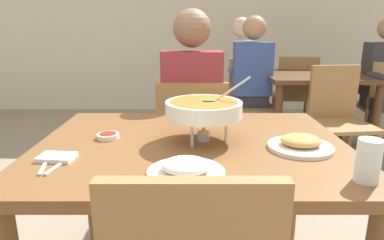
{
  "coord_description": "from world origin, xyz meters",
  "views": [
    {
      "loc": [
        0.0,
        -1.26,
        1.21
      ],
      "look_at": [
        0.0,
        0.15,
        0.82
      ],
      "focal_mm": 31.64,
      "sensor_mm": 36.0,
      "label": 1
    }
  ],
  "objects": [
    {
      "name": "cafe_rear_partition",
      "position": [
        0.0,
        3.77,
        1.5
      ],
      "size": [
        10.0,
        0.1,
        3.0
      ],
      "primitive_type": "cube",
      "color": "beige",
      "rests_on": "ground_plane"
    },
    {
      "name": "dining_table_main",
      "position": [
        0.0,
        0.0,
        0.66
      ],
      "size": [
        1.21,
        0.94,
        0.77
      ],
      "color": "brown",
      "rests_on": "ground_plane"
    },
    {
      "name": "chair_diner_main",
      "position": [
        -0.0,
        0.75,
        0.51
      ],
      "size": [
        0.44,
        0.44,
        0.9
      ],
      "color": "olive",
      "rests_on": "ground_plane"
    },
    {
      "name": "diner_main",
      "position": [
        0.0,
        0.79,
        0.75
      ],
      "size": [
        0.4,
        0.45,
        1.31
      ],
      "color": "#2D2D38",
      "rests_on": "ground_plane"
    },
    {
      "name": "curry_bowl",
      "position": [
        0.05,
        0.02,
        0.9
      ],
      "size": [
        0.33,
        0.3,
        0.26
      ],
      "color": "silver",
      "rests_on": "dining_table_main"
    },
    {
      "name": "rice_plate",
      "position": [
        -0.02,
        -0.31,
        0.79
      ],
      "size": [
        0.24,
        0.24,
        0.06
      ],
      "color": "white",
      "rests_on": "dining_table_main"
    },
    {
      "name": "appetizer_plate",
      "position": [
        0.4,
        -0.07,
        0.79
      ],
      "size": [
        0.24,
        0.24,
        0.06
      ],
      "color": "white",
      "rests_on": "dining_table_main"
    },
    {
      "name": "sauce_dish",
      "position": [
        -0.34,
        0.05,
        0.78
      ],
      "size": [
        0.09,
        0.09,
        0.02
      ],
      "color": "white",
      "rests_on": "dining_table_main"
    },
    {
      "name": "napkin_folded",
      "position": [
        -0.46,
        -0.18,
        0.78
      ],
      "size": [
        0.13,
        0.09,
        0.02
      ],
      "primitive_type": "cube",
      "rotation": [
        0.0,
        0.0,
        -0.1
      ],
      "color": "white",
      "rests_on": "dining_table_main"
    },
    {
      "name": "fork_utensil",
      "position": [
        -0.48,
        -0.23,
        0.77
      ],
      "size": [
        0.05,
        0.17,
        0.01
      ],
      "primitive_type": "cube",
      "rotation": [
        0.0,
        0.0,
        0.21
      ],
      "color": "silver",
      "rests_on": "dining_table_main"
    },
    {
      "name": "spoon_utensil",
      "position": [
        -0.43,
        -0.23,
        0.77
      ],
      "size": [
        0.04,
        0.17,
        0.01
      ],
      "primitive_type": "cube",
      "rotation": [
        0.0,
        0.0,
        -0.19
      ],
      "color": "silver",
      "rests_on": "dining_table_main"
    },
    {
      "name": "drink_glass",
      "position": [
        0.51,
        -0.35,
        0.83
      ],
      "size": [
        0.07,
        0.07,
        0.13
      ],
      "color": "silver",
      "rests_on": "dining_table_main"
    },
    {
      "name": "dining_table_far",
      "position": [
        1.21,
        1.99,
        0.63
      ],
      "size": [
        1.0,
        0.8,
        0.77
      ],
      "color": "#51331C",
      "rests_on": "ground_plane"
    },
    {
      "name": "chair_bg_middle",
      "position": [
        0.58,
        2.07,
        0.51
      ],
      "size": [
        0.45,
        0.45,
        0.9
      ],
      "color": "olive",
      "rests_on": "ground_plane"
    },
    {
      "name": "chair_bg_right",
      "position": [
        0.67,
        2.59,
        0.51
      ],
      "size": [
        0.47,
        0.47,
        0.9
      ],
      "color": "olive",
      "rests_on": "ground_plane"
    },
    {
      "name": "chair_bg_corner",
      "position": [
        1.16,
        2.48,
        0.51
      ],
      "size": [
        0.49,
        0.49,
        0.9
      ],
      "color": "olive",
      "rests_on": "ground_plane"
    },
    {
      "name": "chair_bg_window",
      "position": [
        1.21,
        1.46,
        0.51
      ],
      "size": [
        0.48,
        0.48,
        0.9
      ],
      "color": "olive",
      "rests_on": "ground_plane"
    },
    {
      "name": "patron_bg_middle",
      "position": [
        0.58,
        2.02,
        0.75
      ],
      "size": [
        0.4,
        0.45,
        1.31
      ],
      "color": "#2D2D38",
      "rests_on": "ground_plane"
    },
    {
      "name": "patron_bg_right",
      "position": [
        0.58,
        2.53,
        0.75
      ],
      "size": [
        0.45,
        0.4,
        1.31
      ],
      "color": "#2D2D38",
      "rests_on": "ground_plane"
    }
  ]
}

